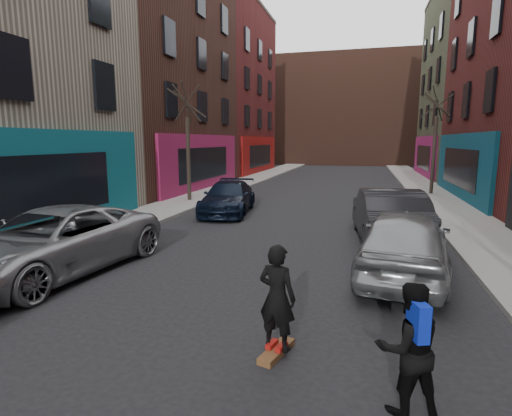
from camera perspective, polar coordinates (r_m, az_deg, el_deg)
The scene contains 13 objects.
sidewalk_left at distance 32.05m, azimuth -0.59°, elevation 4.12°, with size 2.50×84.00×0.13m, color gray.
sidewalk_right at distance 31.09m, azimuth 22.21°, elevation 3.24°, with size 2.50×84.00×0.13m, color gray.
buildings_left at distance 23.64m, azimuth -29.86°, elevation 20.90°, with size 12.00×56.00×16.50m, color #571F18.
building_far at distance 56.88m, azimuth 13.06°, elevation 13.27°, with size 40.00×10.00×14.00m, color #47281E.
tree_left_far at distance 20.59m, azimuth -9.73°, elevation 10.17°, with size 2.00×2.00×6.50m, color black, non-canonical shape.
tree_right_far at distance 24.99m, azimuth 24.24°, elevation 9.69°, with size 2.00×2.00×6.80m, color black, non-canonical shape.
parked_left_far at distance 10.59m, azimuth -27.01°, elevation -4.31°, with size 2.57×5.58×1.55m, color gray.
parked_left_end at distance 17.40m, azimuth -4.00°, elevation 1.50°, with size 1.92×4.73×1.37m, color black.
parked_right_far at distance 9.87m, azimuth 20.48°, elevation -4.63°, with size 1.91×4.75×1.62m, color gray.
parked_right_end at distance 13.19m, azimuth 18.31°, elevation -0.89°, with size 1.78×5.10×1.68m, color black.
skateboard at distance 6.29m, azimuth 2.96°, elevation -19.75°, with size 0.22×0.80×0.10m, color brown.
skateboarder at distance 5.92m, azimuth 3.03°, elevation -12.63°, with size 0.58×0.38×1.58m, color black.
pedestrian at distance 5.13m, azimuth 20.93°, elevation -18.12°, with size 0.92×0.82×1.58m.
Camera 1 is at (2.43, -0.70, 3.13)m, focal length 28.00 mm.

